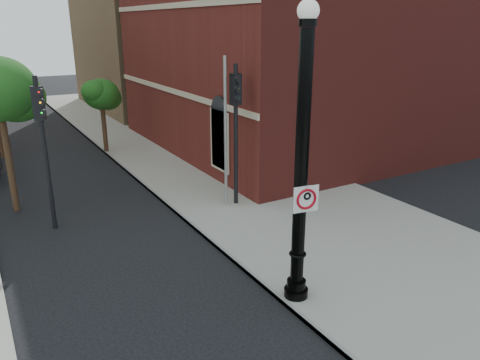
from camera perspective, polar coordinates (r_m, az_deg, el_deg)
ground at (r=11.23m, az=-3.06°, el=-18.23°), size 120.00×120.00×0.00m
sidewalk_right at (r=21.70m, az=-1.20°, el=0.69°), size 8.00×60.00×0.12m
curb_edge at (r=20.17m, az=-11.04°, el=-1.04°), size 0.10×60.00×0.14m
brick_wall_building at (r=29.79m, az=12.48°, el=17.27°), size 22.30×16.30×12.50m
bg_building_tan_b at (r=43.00m, az=-2.74°, el=18.93°), size 22.00×14.00×14.00m
lamppost at (r=11.01m, az=7.45°, el=0.47°), size 0.61×0.61×7.21m
no_parking_sign at (r=11.07m, az=8.05°, el=-2.28°), size 0.64×0.16×0.65m
traffic_signal_left at (r=16.43m, az=-22.98°, el=5.75°), size 0.41×0.46×5.18m
traffic_signal_right at (r=17.15m, az=-0.51°, el=8.16°), size 0.38×0.46×5.38m
utility_pole at (r=17.14m, az=-1.78°, el=5.45°), size 0.11×0.11×5.67m
street_tree_c at (r=25.93m, az=-16.52°, el=9.89°), size 2.22×2.00×3.99m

